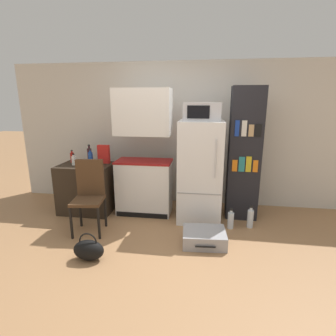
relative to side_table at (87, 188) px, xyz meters
The scene contains 18 objects.
ground_plane 2.01m from the side_table, 41.18° to the right, with size 24.00×24.00×0.00m, color #A3754C.
wall_back 2.00m from the side_table, 22.63° to the left, with size 6.40×0.10×2.42m.
side_table is the anchor object (origin of this frame).
kitchen_hutch 1.09m from the side_table, ahead, with size 0.88×0.46×1.97m.
refrigerator 1.88m from the side_table, ahead, with size 0.64×0.67×1.51m.
microwave 2.22m from the side_table, ahead, with size 0.52×0.37×0.26m.
bookshelf 2.57m from the side_table, ahead, with size 0.47×0.33×1.99m.
bottle_milk_white 0.50m from the side_table, 162.80° to the right, with size 0.07×0.07×0.18m.
bottle_ketchup_red 0.57m from the side_table, 158.19° to the left, with size 0.06×0.06×0.21m.
bottle_blue_soda 0.51m from the side_table, 45.04° to the left, with size 0.07×0.07×0.24m.
bottle_wine_dark 0.55m from the side_table, 85.88° to the left, with size 0.07×0.07×0.30m.
bowl 0.49m from the side_table, 29.48° to the right, with size 0.17×0.17×0.05m.
cereal_box 0.62m from the side_table, 28.36° to the left, with size 0.19×0.07×0.30m.
chair 0.73m from the side_table, 61.39° to the right, with size 0.45×0.46×1.00m.
suitcase_large_flat 2.11m from the side_table, 22.18° to the right, with size 0.57×0.48×0.18m.
handbag 1.50m from the side_table, 64.94° to the right, with size 0.36×0.20×0.33m.
water_bottle_front 2.34m from the side_table, ahead, with size 0.09×0.09×0.30m.
water_bottle_middle 2.61m from the side_table, ahead, with size 0.09×0.09×0.33m.
Camera 1 is at (0.44, -2.56, 1.78)m, focal length 28.00 mm.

